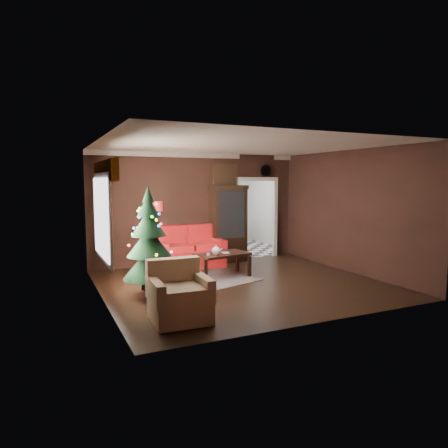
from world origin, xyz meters
name	(u,v)px	position (x,y,z in m)	size (l,w,h in m)	color
floor	(242,284)	(0.00, 0.00, 0.00)	(5.50, 5.50, 0.00)	black
ceiling	(243,145)	(0.00, 0.00, 2.80)	(5.50, 5.50, 0.00)	white
wall_back	(198,208)	(0.00, 2.50, 1.40)	(5.50, 5.50, 0.00)	black
wall_front	(322,229)	(0.00, -2.50, 1.40)	(5.50, 5.50, 0.00)	black
wall_left	(101,222)	(-2.75, 0.00, 1.40)	(5.50, 5.50, 0.00)	black
wall_right	(350,212)	(2.75, 0.00, 1.40)	(5.50, 5.50, 0.00)	black
doorway	(256,219)	(1.70, 2.50, 1.05)	(1.10, 0.10, 2.10)	white
left_window	(102,218)	(-2.71, 0.20, 1.45)	(0.05, 1.60, 1.40)	white
valance	(105,171)	(-2.63, 0.20, 2.27)	(0.12, 2.10, 0.35)	#85420B
kitchen_floor	(232,249)	(1.70, 4.00, 0.00)	(3.00, 3.00, 0.00)	silver
kitchen_window	(213,193)	(1.70, 5.45, 1.70)	(0.70, 0.06, 0.70)	white
rug	(209,281)	(-0.53, 0.53, 0.01)	(1.90, 1.38, 0.01)	#482D3B
loveseat	(189,247)	(-0.40, 2.05, 0.50)	(1.70, 0.90, 1.00)	maroon
curio_cabinet	(228,225)	(0.75, 2.27, 0.95)	(0.90, 0.45, 1.90)	black
floor_lamp	(158,237)	(-1.26, 1.79, 0.83)	(0.27, 0.27, 1.61)	black
christmas_tree	(149,239)	(-1.94, -0.09, 1.05)	(0.95, 0.95, 1.81)	black
armchair	(180,291)	(-1.87, -1.58, 0.46)	(0.87, 0.87, 0.89)	tan
coffee_table	(222,264)	(-0.08, 0.82, 0.26)	(1.13, 0.68, 0.51)	black
teapot	(216,250)	(-0.30, 0.66, 0.62)	(0.21, 0.21, 0.19)	white
cup_a	(215,253)	(-0.27, 0.76, 0.54)	(0.06, 0.06, 0.05)	white
cup_b	(208,254)	(-0.48, 0.67, 0.55)	(0.07, 0.07, 0.06)	silver
book	(222,249)	(-0.09, 0.79, 0.61)	(0.14, 0.01, 0.19)	#8F7260
wall_clock	(265,171)	(1.95, 2.45, 2.38)	(0.32, 0.32, 0.06)	silver
painting	(225,175)	(0.75, 2.46, 2.25)	(0.62, 0.05, 0.52)	tan
kitchen_counter	(216,230)	(1.70, 5.20, 0.45)	(1.80, 0.60, 0.90)	white
kitchen_table	(227,239)	(1.40, 3.70, 0.38)	(0.70, 0.70, 0.75)	brown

